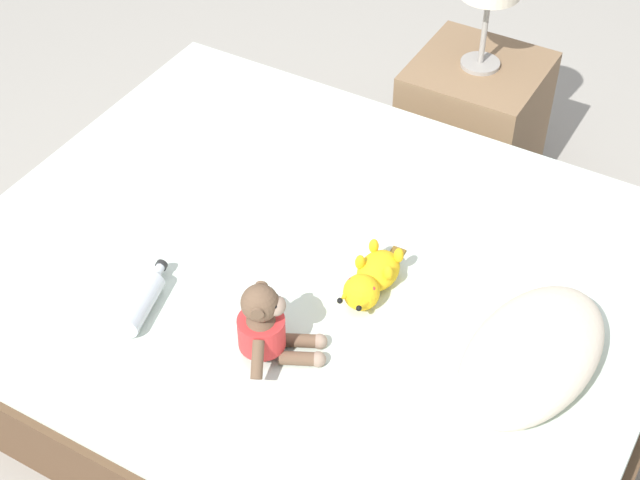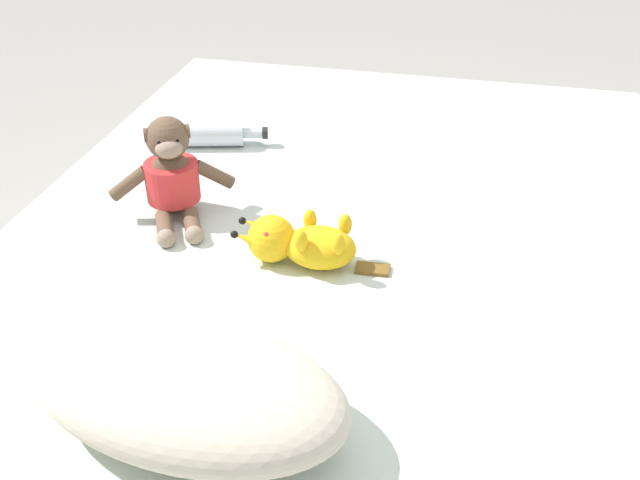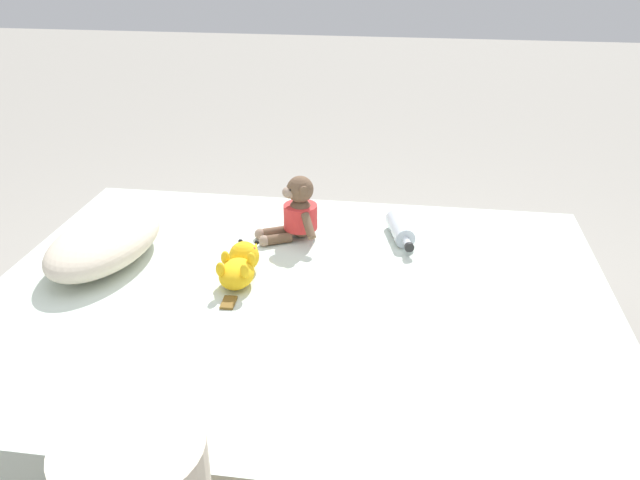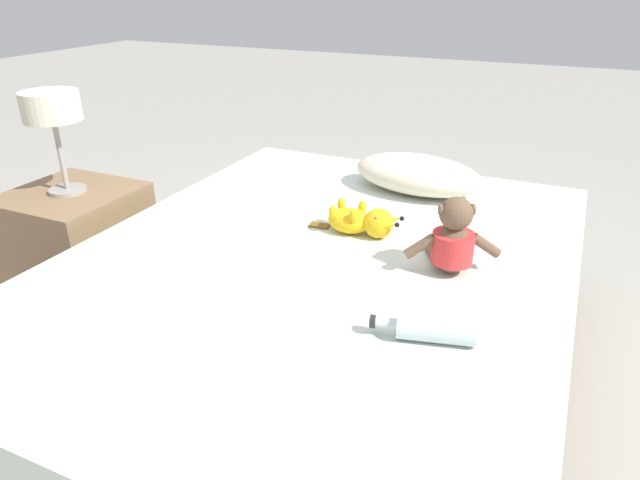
{
  "view_description": "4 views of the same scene",
  "coord_description": "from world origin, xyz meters",
  "px_view_note": "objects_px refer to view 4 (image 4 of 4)",
  "views": [
    {
      "loc": [
        1.73,
        1.0,
        2.4
      ],
      "look_at": [
        0.0,
        0.0,
        0.53
      ],
      "focal_mm": 54.47,
      "sensor_mm": 36.0,
      "label": 1
    },
    {
      "loc": [
        -0.27,
        1.46,
        1.36
      ],
      "look_at": [
        0.02,
        0.2,
        0.54
      ],
      "focal_mm": 42.35,
      "sensor_mm": 36.0,
      "label": 2
    },
    {
      "loc": [
        -1.69,
        -0.32,
        1.51
      ],
      "look_at": [
        0.23,
        -0.04,
        0.55
      ],
      "focal_mm": 36.12,
      "sensor_mm": 36.0,
      "label": 3
    },
    {
      "loc": [
        0.66,
        -1.44,
        1.28
      ],
      "look_at": [
        0.0,
        0.0,
        0.53
      ],
      "focal_mm": 31.93,
      "sensor_mm": 36.0,
      "label": 4
    }
  ],
  "objects_px": {
    "bed": "(320,320)",
    "nightstand": "(80,250)",
    "plush_yellow_creature": "(362,221)",
    "glass_bottle": "(433,328)",
    "plush_monkey": "(452,241)",
    "bedside_lamp": "(52,112)",
    "pillow": "(418,174)"
  },
  "relations": [
    {
      "from": "plush_yellow_creature",
      "to": "bedside_lamp",
      "type": "bearing_deg",
      "value": -171.69
    },
    {
      "from": "plush_monkey",
      "to": "plush_yellow_creature",
      "type": "distance_m",
      "value": 0.36
    },
    {
      "from": "plush_yellow_creature",
      "to": "bedside_lamp",
      "type": "height_order",
      "value": "bedside_lamp"
    },
    {
      "from": "bed",
      "to": "pillow",
      "type": "height_order",
      "value": "pillow"
    },
    {
      "from": "plush_yellow_creature",
      "to": "bedside_lamp",
      "type": "xyz_separation_m",
      "value": [
        -1.15,
        -0.17,
        0.29
      ]
    },
    {
      "from": "bed",
      "to": "nightstand",
      "type": "xyz_separation_m",
      "value": [
        -1.09,
        0.03,
        0.02
      ]
    },
    {
      "from": "plush_monkey",
      "to": "nightstand",
      "type": "distance_m",
      "value": 1.51
    },
    {
      "from": "glass_bottle",
      "to": "plush_monkey",
      "type": "bearing_deg",
      "value": 96.84
    },
    {
      "from": "pillow",
      "to": "plush_monkey",
      "type": "bearing_deg",
      "value": -65.86
    },
    {
      "from": "pillow",
      "to": "glass_bottle",
      "type": "height_order",
      "value": "pillow"
    },
    {
      "from": "plush_yellow_creature",
      "to": "glass_bottle",
      "type": "height_order",
      "value": "plush_yellow_creature"
    },
    {
      "from": "pillow",
      "to": "bedside_lamp",
      "type": "height_order",
      "value": "bedside_lamp"
    },
    {
      "from": "bed",
      "to": "bedside_lamp",
      "type": "bearing_deg",
      "value": 178.47
    },
    {
      "from": "plush_monkey",
      "to": "plush_yellow_creature",
      "type": "relative_size",
      "value": 0.82
    },
    {
      "from": "pillow",
      "to": "bedside_lamp",
      "type": "relative_size",
      "value": 1.45
    },
    {
      "from": "plush_monkey",
      "to": "glass_bottle",
      "type": "height_order",
      "value": "plush_monkey"
    },
    {
      "from": "glass_bottle",
      "to": "nightstand",
      "type": "height_order",
      "value": "glass_bottle"
    },
    {
      "from": "pillow",
      "to": "plush_yellow_creature",
      "type": "xyz_separation_m",
      "value": [
        -0.05,
        -0.48,
        -0.02
      ]
    },
    {
      "from": "plush_yellow_creature",
      "to": "nightstand",
      "type": "distance_m",
      "value": 1.19
    },
    {
      "from": "glass_bottle",
      "to": "bed",
      "type": "bearing_deg",
      "value": 145.16
    },
    {
      "from": "pillow",
      "to": "plush_yellow_creature",
      "type": "relative_size",
      "value": 1.7
    },
    {
      "from": "plush_monkey",
      "to": "plush_yellow_creature",
      "type": "height_order",
      "value": "plush_monkey"
    },
    {
      "from": "bed",
      "to": "plush_monkey",
      "type": "relative_size",
      "value": 7.44
    },
    {
      "from": "plush_monkey",
      "to": "nightstand",
      "type": "height_order",
      "value": "plush_monkey"
    },
    {
      "from": "plush_yellow_creature",
      "to": "plush_monkey",
      "type": "bearing_deg",
      "value": -21.64
    },
    {
      "from": "plush_monkey",
      "to": "nightstand",
      "type": "relative_size",
      "value": 0.53
    },
    {
      "from": "bedside_lamp",
      "to": "pillow",
      "type": "bearing_deg",
      "value": 28.24
    },
    {
      "from": "plush_monkey",
      "to": "bedside_lamp",
      "type": "xyz_separation_m",
      "value": [
        -1.48,
        -0.04,
        0.24
      ]
    },
    {
      "from": "bed",
      "to": "nightstand",
      "type": "height_order",
      "value": "nightstand"
    },
    {
      "from": "plush_monkey",
      "to": "bedside_lamp",
      "type": "distance_m",
      "value": 1.5
    },
    {
      "from": "plush_yellow_creature",
      "to": "pillow",
      "type": "bearing_deg",
      "value": 83.46
    },
    {
      "from": "bed",
      "to": "plush_monkey",
      "type": "xyz_separation_m",
      "value": [
        0.39,
        0.07,
        0.34
      ]
    }
  ]
}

